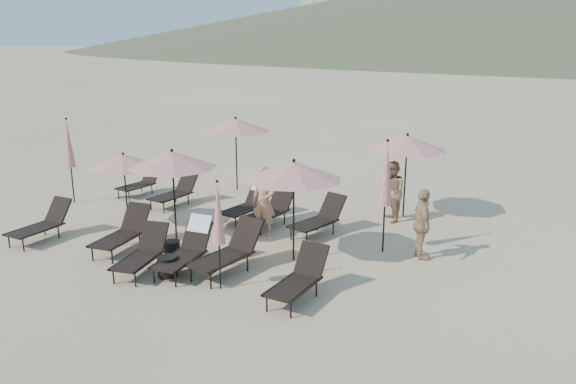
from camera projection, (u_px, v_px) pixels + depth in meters
The scene contains 26 objects.
ground at pixel (197, 275), 12.28m from camera, with size 800.00×800.00×0.00m, color #D6BA8C.
hotel_skyline at pixel (410, 0), 276.26m from camera, with size 109.00×82.00×55.00m.
lounger_0 at pixel (42, 223), 14.32m from camera, with size 0.74×1.72×0.97m.
lounger_1 at pixel (123, 232), 13.60m from camera, with size 1.00×1.85×1.01m.
lounger_2 at pixel (142, 253), 12.36m from camera, with size 1.05×1.75×0.95m.
lounger_3 at pixel (187, 248), 12.44m from camera, with size 0.92×1.83×1.09m.
lounger_4 at pixel (229, 251), 12.30m from camera, with size 0.88×1.91×1.07m.
lounger_5 at pixel (299, 278), 11.04m from camera, with size 0.68×1.68×0.96m.
lounger_6 at pixel (141, 182), 18.56m from camera, with size 0.65×1.60×0.91m.
lounger_7 at pixel (176, 191), 17.31m from camera, with size 0.69×1.72×0.98m.
lounger_8 at pixel (248, 202), 15.99m from camera, with size 0.75×1.77×1.08m.
lounger_9 at pixel (271, 209), 15.46m from camera, with size 0.77×1.80×1.02m.
lounger_10 at pixel (319, 218), 14.71m from camera, with size 0.98×1.81×0.98m.
umbrella_open_0 at pixel (123, 161), 15.03m from camera, with size 1.93×1.93×2.08m.
umbrella_open_1 at pixel (172, 160), 13.87m from camera, with size 2.22×2.22×2.39m.
umbrella_open_2 at pixel (294, 171), 12.55m from camera, with size 2.25×2.25×2.42m.
umbrella_open_3 at pixel (236, 125), 18.70m from camera, with size 2.34×2.34×2.52m.
umbrella_open_4 at pixel (407, 143), 15.81m from camera, with size 2.27×2.27×2.45m.
umbrella_closed_0 at pixel (218, 214), 11.19m from camera, with size 0.27×0.27×2.32m.
umbrella_closed_1 at pixel (386, 174), 13.13m from camera, with size 0.32×0.32×2.77m.
umbrella_closed_2 at pixel (68, 144), 17.29m from camera, with size 0.31×0.31×2.69m.
side_table_0 at pixel (172, 250), 13.17m from camera, with size 0.38×0.38×0.43m, color black.
side_table_1 at pixel (167, 266), 12.16m from camera, with size 0.43×0.43×0.45m, color black.
beachgoer_a at pixel (264, 201), 14.57m from camera, with size 0.67×0.44×1.84m, color tan.
beachgoer_b at pixel (392, 192), 15.70m from camera, with size 0.84×0.65×1.73m, color #9E7051.
beachgoer_c at pixel (422, 224), 13.00m from camera, with size 0.99×0.41×1.69m, color tan.
Camera 1 is at (7.64, -8.65, 4.97)m, focal length 35.00 mm.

